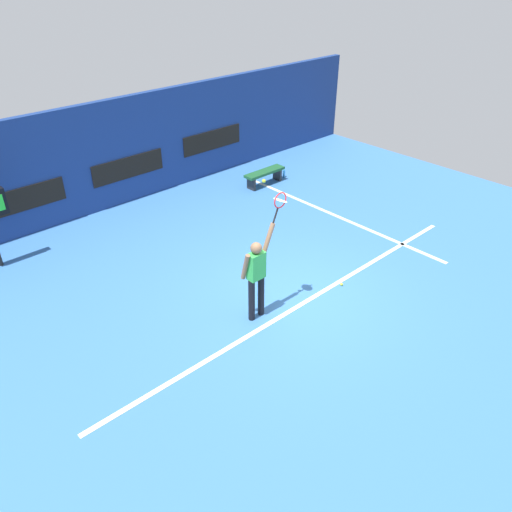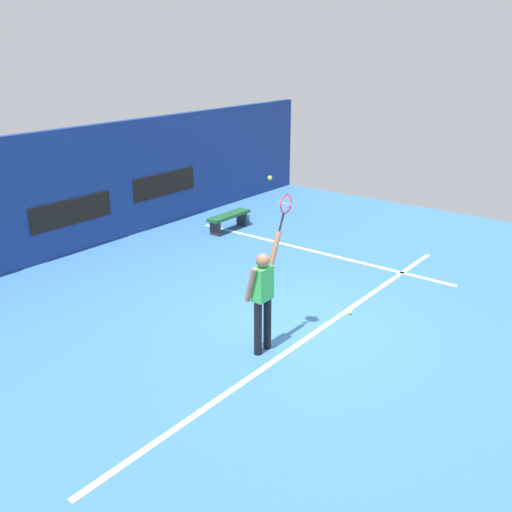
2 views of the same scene
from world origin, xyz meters
name	(u,v)px [view 1 (image 1 of 2)]	position (x,y,z in m)	size (l,w,h in m)	color
ground_plane	(294,297)	(0.00, 0.00, 0.00)	(18.00, 18.00, 0.00)	#3870B2
back_wall	(124,151)	(0.00, 6.57, 1.46)	(18.00, 0.20, 2.93)	navy
sponsor_banner_center	(128,168)	(0.00, 6.45, 1.01)	(2.20, 0.03, 0.60)	black
sponsor_banner_portside	(21,200)	(-3.00, 6.45, 0.98)	(2.20, 0.03, 0.60)	black
sponsor_banner_starboard	(212,140)	(3.00, 6.45, 1.12)	(2.20, 0.03, 0.60)	black
court_baseline	(304,303)	(0.00, -0.29, 0.01)	(10.00, 0.10, 0.01)	white
court_sideline	(331,214)	(3.56, 2.00, 0.01)	(0.10, 7.00, 0.01)	white
tennis_player	(256,274)	(-1.03, 0.07, 1.01)	(0.71, 0.31, 1.96)	black
tennis_racket	(280,202)	(-0.45, 0.06, 2.32)	(0.41, 0.27, 0.62)	black
tennis_ball	(264,181)	(-0.83, 0.09, 2.84)	(0.07, 0.07, 0.07)	#CCE033
court_bench	(265,174)	(3.61, 4.71, 0.34)	(1.40, 0.36, 0.45)	#1E592D
water_bottle	(284,174)	(4.46, 4.71, 0.12)	(0.07, 0.07, 0.24)	#338CD8
spare_ball	(342,284)	(1.06, -0.40, 0.03)	(0.07, 0.07, 0.07)	#CCE033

